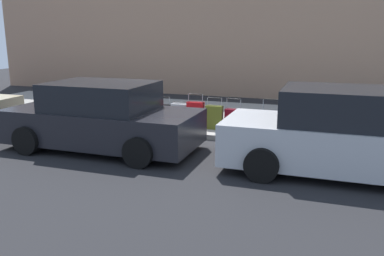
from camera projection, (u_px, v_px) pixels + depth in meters
The scene contains 16 objects.
ground_plane at pixel (174, 137), 10.46m from camera, with size 40.00×40.00×0.00m, color black.
sidewalk_curb at pixel (203, 116), 12.75m from camera, with size 18.00×5.00×0.14m, color gray.
suitcase_black_0 at pixel (291, 120), 10.02m from camera, with size 0.50×0.22×0.84m.
suitcase_teal_1 at pixel (270, 123), 10.20m from camera, with size 0.46×0.24×0.90m.
suitcase_navy_2 at pixel (251, 122), 10.43m from camera, with size 0.44×0.22×0.59m.
suitcase_maroon_3 at pixel (233, 119), 10.62m from camera, with size 0.45×0.23×0.85m.
suitcase_olive_4 at pixel (214, 117), 10.69m from camera, with size 0.46×0.20×0.86m.
suitcase_red_5 at pixel (195, 115), 10.78m from camera, with size 0.46×0.19×0.95m.
suitcase_silver_6 at pixel (180, 115), 11.09m from camera, with size 0.47×0.29×0.68m.
suitcase_black_7 at pixel (164, 114), 11.26m from camera, with size 0.40×0.23×0.79m.
suitcase_teal_8 at pixel (147, 111), 11.34m from camera, with size 0.50×0.24×0.99m.
fire_hydrant at pixel (123, 109), 11.57m from camera, with size 0.39×0.21×0.73m.
bollard_post at pixel (102, 109), 11.63m from camera, with size 0.15×0.15×0.74m, color #333338.
parking_meter at pixel (354, 104), 9.71m from camera, with size 0.12×0.09×1.27m.
parked_car_silver_0 at pixel (347, 135), 7.55m from camera, with size 4.64×2.08×1.66m.
parked_car_charcoal_1 at pixel (103, 118), 9.26m from camera, with size 4.47×2.13×1.56m.
Camera 1 is at (-3.77, 9.41, 2.65)m, focal length 37.49 mm.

